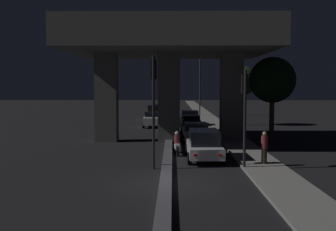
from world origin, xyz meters
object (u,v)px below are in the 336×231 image
car_dark_green_third (191,124)px  car_white_lead_oncoming (153,119)px  car_dark_blue_third_oncoming (160,109)px  motorcycle_white_filtering_near (177,145)px  traffic_light_left_of_median (154,93)px  pedestrian_on_sidewalk (264,148)px  car_white_lead (204,144)px  car_black_fourth (190,118)px  traffic_light_right_of_median (245,102)px  car_silver_second (196,132)px  car_taxi_yellow_second_oncoming (154,112)px  street_lamp (198,79)px

car_dark_green_third → car_white_lead_oncoming: (-3.68, 5.26, 0.00)m
car_dark_blue_third_oncoming → motorcycle_white_filtering_near: size_ratio=2.49×
traffic_light_left_of_median → pedestrian_on_sidewalk: traffic_light_left_of_median is taller
car_white_lead → pedestrian_on_sidewalk: (2.97, -1.74, 0.10)m
car_black_fourth → car_white_lead_oncoming: (-3.84, -1.05, -0.05)m
car_dark_blue_third_oncoming → traffic_light_right_of_median: bearing=6.3°
traffic_light_right_of_median → car_white_lead: 3.92m
car_silver_second → car_black_fourth: bearing=-1.0°
car_silver_second → motorcycle_white_filtering_near: car_silver_second is taller
car_taxi_yellow_second_oncoming → car_white_lead_oncoming: bearing=0.6°
car_dark_green_third → car_white_lead_oncoming: car_dark_green_third is taller
car_black_fourth → motorcycle_white_filtering_near: (-1.53, -17.27, -0.23)m
traffic_light_right_of_median → pedestrian_on_sidewalk: (1.17, 0.71, -2.39)m
car_white_lead_oncoming → pedestrian_on_sidewalk: bearing=18.2°
car_white_lead_oncoming → car_silver_second: bearing=18.4°
car_taxi_yellow_second_oncoming → pedestrian_on_sidewalk: 29.01m
traffic_light_left_of_median → street_lamp: street_lamp is taller
traffic_light_left_of_median → car_silver_second: traffic_light_left_of_median is taller
car_black_fourth → pedestrian_on_sidewalk: bearing=-171.6°
street_lamp → pedestrian_on_sidewalk: 34.33m
car_white_lead → car_dark_green_third: 12.64m
traffic_light_left_of_median → car_black_fourth: (2.73, 21.40, -2.98)m
traffic_light_left_of_median → car_taxi_yellow_second_oncoming: traffic_light_left_of_median is taller
street_lamp → car_silver_second: size_ratio=1.97×
traffic_light_right_of_median → street_lamp: bearing=90.1°
traffic_light_left_of_median → pedestrian_on_sidewalk: size_ratio=3.38×
traffic_light_right_of_median → car_white_lead: bearing=126.3°
car_dark_green_third → motorcycle_white_filtering_near: 11.05m
street_lamp → car_black_fourth: (-1.71, -13.37, -4.32)m
car_white_lead → car_dark_blue_third_oncoming: bearing=5.0°
car_taxi_yellow_second_oncoming → car_dark_blue_third_oncoming: size_ratio=0.89×
car_black_fourth → motorcycle_white_filtering_near: 17.33m
car_dark_green_third → street_lamp: bearing=-4.8°
traffic_light_right_of_median → car_silver_second: size_ratio=1.09×
pedestrian_on_sidewalk → car_dark_green_third: bearing=102.2°
traffic_light_right_of_median → car_dark_green_third: size_ratio=1.03×
pedestrian_on_sidewalk → traffic_light_left_of_median: bearing=-172.8°
car_dark_green_third → car_black_fourth: 6.31m
car_silver_second → street_lamp: bearing=-4.7°
motorcycle_white_filtering_near → pedestrian_on_sidewalk: pedestrian_on_sidewalk is taller
traffic_light_left_of_median → car_silver_second: size_ratio=1.24×
car_white_lead_oncoming → motorcycle_white_filtering_near: 16.38m
traffic_light_right_of_median → car_dark_blue_third_oncoming: size_ratio=1.05×
car_black_fourth → car_dark_blue_third_oncoming: (-3.67, 18.80, -0.12)m
street_lamp → motorcycle_white_filtering_near: bearing=-96.0°
traffic_light_left_of_median → street_lamp: 35.08m
pedestrian_on_sidewalk → traffic_light_right_of_median: bearing=-148.7°
car_white_lead_oncoming → car_dark_blue_third_oncoming: size_ratio=0.91×
car_white_lead → pedestrian_on_sidewalk: bearing=-120.8°
traffic_light_right_of_median → car_white_lead: traffic_light_right_of_median is taller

